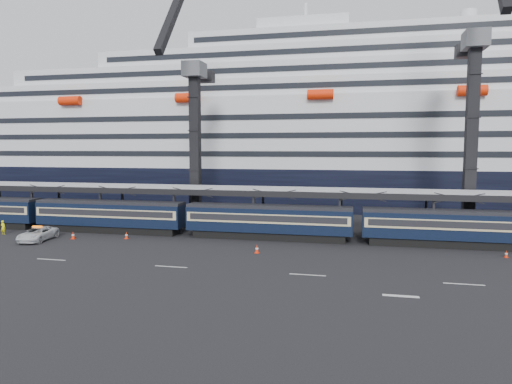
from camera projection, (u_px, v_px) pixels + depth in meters
The scene contains 13 objects.
ground at pixel (334, 264), 40.95m from camera, with size 260.00×260.00×0.00m, color black.
lane_markings at pixel (441, 287), 34.11m from camera, with size 111.00×4.27×0.02m.
train at pixel (297, 221), 51.47m from camera, with size 133.05×3.00×4.05m.
canopy at pixel (341, 192), 54.06m from camera, with size 130.00×6.25×5.53m.
cruise_ship at pixel (342, 138), 84.72m from camera, with size 214.09×28.84×34.00m.
crane_dark_near at pixel (194, 137), 62.20m from camera, with size 4.50×17.75×35.08m.
crane_dark_mid at pixel (473, 123), 53.55m from camera, with size 4.50×18.24×39.64m.
pickup_truck at pixel (38, 234), 51.41m from camera, with size 2.54×5.50×1.53m, color silver.
worker at pixel (3, 227), 55.18m from camera, with size 0.62×0.41×1.71m, color #F0EB0C.
traffic_cone_b at pixel (73, 235), 52.41m from camera, with size 0.44×0.44×0.87m.
traffic_cone_c at pixel (126, 235), 52.56m from camera, with size 0.41×0.41×0.82m.
traffic_cone_d at pixel (257, 249), 45.31m from camera, with size 0.43×0.43×0.87m.
traffic_cone_f at pixel (506, 254), 43.46m from camera, with size 0.35×0.35×0.69m.
Camera 1 is at (1.79, -40.73, 10.36)m, focal length 32.00 mm.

